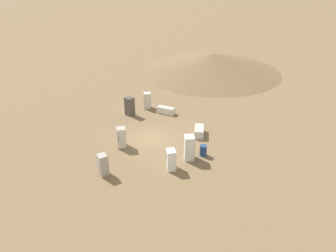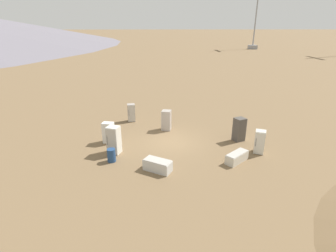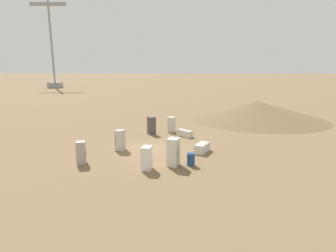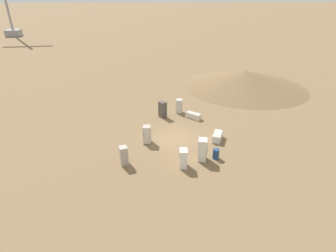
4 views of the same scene
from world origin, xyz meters
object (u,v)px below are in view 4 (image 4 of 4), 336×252
object	(u,v)px
discarded_fridge_3	(183,158)
discarded_fridge_2	(124,156)
rusty_barrel	(216,154)
power_pylon_0	(5,0)
discarded_fridge_0	(162,109)
discarded_fridge_4	(202,150)
discarded_fridge_1	(217,136)
discarded_fridge_5	(193,116)
discarded_fridge_7	(179,106)
discarded_fridge_6	(147,134)

from	to	relation	value
discarded_fridge_3	discarded_fridge_2	bearing A→B (deg)	86.47
discarded_fridge_2	rusty_barrel	distance (m)	7.53
power_pylon_0	discarded_fridge_0	world-z (taller)	power_pylon_0
discarded_fridge_4	discarded_fridge_1	bearing A→B (deg)	160.61
discarded_fridge_5	discarded_fridge_4	bearing A→B (deg)	-141.75
discarded_fridge_0	discarded_fridge_7	world-z (taller)	discarded_fridge_0
discarded_fridge_7	discarded_fridge_0	bearing A→B (deg)	-46.72
discarded_fridge_3	discarded_fridge_5	world-z (taller)	discarded_fridge_3
discarded_fridge_1	discarded_fridge_6	size ratio (longest dim) A/B	1.09
discarded_fridge_0	discarded_fridge_5	distance (m)	3.48
power_pylon_0	rusty_barrel	size ratio (longest dim) A/B	40.40
discarded_fridge_1	discarded_fridge_0	bearing A→B (deg)	154.17
power_pylon_0	discarded_fridge_5	distance (m)	83.94
discarded_fridge_4	discarded_fridge_2	bearing A→B (deg)	-74.99
rusty_barrel	discarded_fridge_5	bearing A→B (deg)	-91.42
discarded_fridge_0	discarded_fridge_2	size ratio (longest dim) A/B	1.12
discarded_fridge_3	discarded_fridge_5	size ratio (longest dim) A/B	0.91
power_pylon_0	discarded_fridge_6	xyz separation A→B (m)	(-36.11, 76.51, -10.00)
discarded_fridge_0	discarded_fridge_4	distance (m)	9.19
discarded_fridge_0	discarded_fridge_7	xyz separation A→B (m)	(-2.06, -0.81, -0.09)
discarded_fridge_7	discarded_fridge_5	bearing A→B (deg)	55.71
power_pylon_0	discarded_fridge_2	world-z (taller)	power_pylon_0
discarded_fridge_0	discarded_fridge_6	size ratio (longest dim) A/B	1.07
power_pylon_0	discarded_fridge_4	xyz separation A→B (m)	(-40.27, 80.10, -9.88)
power_pylon_0	discarded_fridge_7	bearing A→B (deg)	119.91
discarded_fridge_7	rusty_barrel	world-z (taller)	discarded_fridge_7
discarded_fridge_7	discarded_fridge_3	bearing A→B (deg)	11.45
discarded_fridge_4	rusty_barrel	world-z (taller)	discarded_fridge_4
discarded_fridge_1	discarded_fridge_4	size ratio (longest dim) A/B	0.96
discarded_fridge_5	discarded_fridge_6	xyz separation A→B (m)	(5.55, 4.40, 0.52)
discarded_fridge_1	discarded_fridge_3	bearing A→B (deg)	-109.49
discarded_fridge_3	discarded_fridge_5	bearing A→B (deg)	-9.06
discarded_fridge_2	discarded_fridge_5	size ratio (longest dim) A/B	0.93
discarded_fridge_4	discarded_fridge_0	bearing A→B (deg)	-148.83
discarded_fridge_7	power_pylon_0	bearing A→B (deg)	-128.36
discarded_fridge_1	discarded_fridge_2	bearing A→B (deg)	-135.10
discarded_fridge_3	rusty_barrel	distance (m)	3.04
discarded_fridge_4	discarded_fridge_5	size ratio (longest dim) A/B	1.12
discarded_fridge_2	discarded_fridge_7	xyz separation A→B (m)	(-6.48, -9.34, 0.01)
discarded_fridge_2	discarded_fridge_5	xyz separation A→B (m)	(-7.70, -7.52, -0.48)
discarded_fridge_1	discarded_fridge_6	xyz separation A→B (m)	(6.53, -0.62, 0.48)
discarded_fridge_1	discarded_fridge_7	distance (m)	7.20
discarded_fridge_3	power_pylon_0	bearing A→B (deg)	36.26
discarded_fridge_1	power_pylon_0	bearing A→B (deg)	147.79
discarded_fridge_3	discarded_fridge_4	distance (m)	1.89
discarded_fridge_3	discarded_fridge_6	distance (m)	4.91
discarded_fridge_2	discarded_fridge_1	bearing A→B (deg)	96.38
discarded_fridge_4	discarded_fridge_5	xyz separation A→B (m)	(-1.39, -7.99, -0.64)
discarded_fridge_4	rusty_barrel	xyz separation A→B (m)	(-1.19, -0.02, -0.52)
discarded_fridge_6	discarded_fridge_7	distance (m)	7.58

